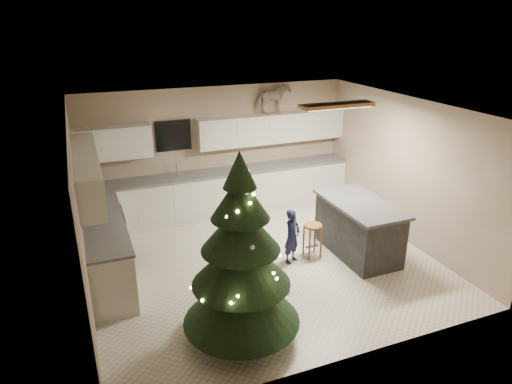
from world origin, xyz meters
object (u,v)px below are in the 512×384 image
Objects in this scene: island at (358,228)px; rocking_horse at (273,98)px; christmas_tree at (241,266)px; bar_stool at (313,233)px; toddler at (292,236)px.

island is 3.22m from rocking_horse.
bar_stool is at bearing 39.34° from christmas_tree.
island is 1.20m from toddler.
christmas_tree reaches higher than bar_stool.
island is at bearing -177.07° from rocking_horse.
toddler is at bearing -173.90° from bar_stool.
rocking_horse reaches higher than toddler.
christmas_tree reaches higher than toddler.
island is at bearing 26.78° from christmas_tree.
rocking_horse is at bearing 100.47° from island.
island is 1.81× the size of toddler.
toddler is 3.16m from rocking_horse.
rocking_horse is at bearing 82.86° from bar_stool.
christmas_tree is 2.12m from toddler.
bar_stool is 0.63× the size of toddler.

